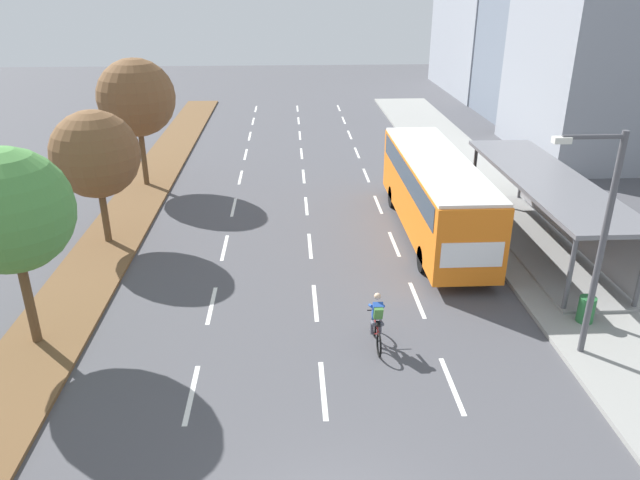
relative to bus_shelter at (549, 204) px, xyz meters
The scene contains 14 objects.
median_strip 18.92m from the bus_shelter, 161.17° to the left, with size 2.60×52.00×0.12m, color brown.
sidewalk_right 6.35m from the bus_shelter, 92.63° to the left, with size 4.50×52.00×0.15m, color gray.
lane_divider_left 14.20m from the bus_shelter, 157.77° to the left, with size 0.14×49.49×0.01m.
lane_divider_center 11.07m from the bus_shelter, 150.80° to the left, with size 0.14×49.49×0.01m.
lane_divider_right 8.26m from the bus_shelter, 138.55° to the left, with size 0.14×49.49×0.01m.
bus_shelter is the anchor object (origin of this frame).
bus 4.56m from the bus_shelter, 159.88° to the left, with size 2.54×11.29×3.37m.
cyclist 10.37m from the bus_shelter, 139.29° to the right, with size 0.46×1.82×1.71m.
median_tree_second 19.16m from the bus_shelter, 161.26° to the right, with size 3.51×3.51×5.93m.
median_tree_third 18.03m from the bus_shelter, behind, with size 3.45×3.45×5.40m.
median_tree_fourth 20.12m from the bus_shelter, 153.77° to the left, with size 3.86×3.86×6.45m.
streetlight 8.09m from the bus_shelter, 105.62° to the right, with size 1.91×0.24×6.50m.
trash_bin 6.20m from the bus_shelter, 100.26° to the right, with size 0.52×0.52×0.85m, color #286B38.
building_far_right 38.08m from the bus_shelter, 76.11° to the left, with size 8.06×15.34×13.68m, color #8E939E.
Camera 1 is at (-0.77, -7.85, 10.12)m, focal length 33.51 mm.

